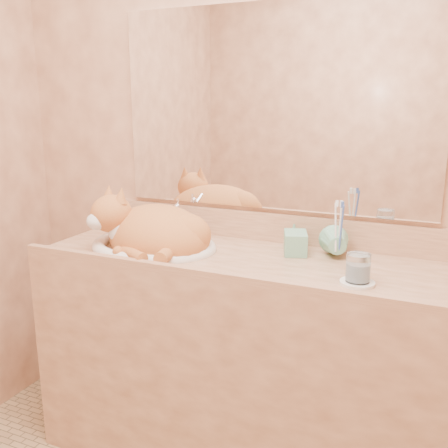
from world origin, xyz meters
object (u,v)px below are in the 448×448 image
at_px(soap_dispenser, 297,234).
at_px(vanity_counter, 245,362).
at_px(cat, 151,229).
at_px(water_glass, 358,268).
at_px(toothbrush_cup, 338,247).
at_px(sink_basin, 153,229).

bearing_deg(soap_dispenser, vanity_counter, -175.28).
relative_size(cat, water_glass, 5.07).
distance_m(cat, toothbrush_cup, 0.72).
bearing_deg(water_glass, soap_dispenser, 143.96).
height_order(cat, toothbrush_cup, cat).
xyz_separation_m(vanity_counter, cat, (-0.39, -0.04, 0.51)).
bearing_deg(water_glass, vanity_counter, 165.33).
relative_size(vanity_counter, toothbrush_cup, 14.22).
relative_size(soap_dispenser, toothbrush_cup, 1.68).
height_order(sink_basin, soap_dispenser, soap_dispenser).
relative_size(vanity_counter, cat, 3.49).
height_order(vanity_counter, toothbrush_cup, toothbrush_cup).
bearing_deg(toothbrush_cup, sink_basin, -170.19).
relative_size(cat, toothbrush_cup, 4.08).
bearing_deg(cat, toothbrush_cup, 29.11).
distance_m(vanity_counter, sink_basin, 0.64).
xyz_separation_m(vanity_counter, water_glass, (0.42, -0.11, 0.48)).
height_order(sink_basin, toothbrush_cup, sink_basin).
height_order(soap_dispenser, toothbrush_cup, soap_dispenser).
bearing_deg(sink_basin, vanity_counter, 3.34).
bearing_deg(toothbrush_cup, cat, -168.94).
bearing_deg(vanity_counter, sink_basin, -177.06).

